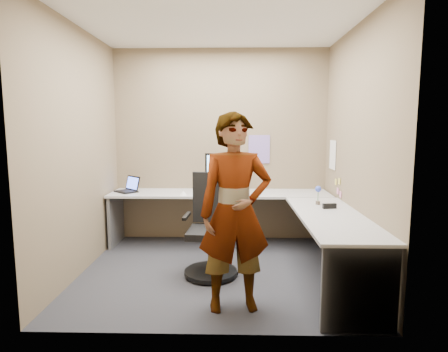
{
  "coord_description": "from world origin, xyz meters",
  "views": [
    {
      "loc": [
        0.19,
        -4.04,
        1.61
      ],
      "look_at": [
        0.08,
        0.25,
        1.05
      ],
      "focal_mm": 30.0,
      "sensor_mm": 36.0,
      "label": 1
    }
  ],
  "objects_px": {
    "desk": "(254,213)",
    "monitor": "(224,168)",
    "office_chair": "(211,234)",
    "person": "(235,213)"
  },
  "relations": [
    {
      "from": "office_chair",
      "to": "person",
      "type": "height_order",
      "value": "person"
    },
    {
      "from": "desk",
      "to": "person",
      "type": "bearing_deg",
      "value": -100.73
    },
    {
      "from": "person",
      "to": "monitor",
      "type": "bearing_deg",
      "value": 85.3
    },
    {
      "from": "desk",
      "to": "monitor",
      "type": "distance_m",
      "value": 0.84
    },
    {
      "from": "person",
      "to": "desk",
      "type": "bearing_deg",
      "value": 69.86
    },
    {
      "from": "desk",
      "to": "office_chair",
      "type": "distance_m",
      "value": 0.68
    },
    {
      "from": "office_chair",
      "to": "desk",
      "type": "bearing_deg",
      "value": 46.76
    },
    {
      "from": "person",
      "to": "office_chair",
      "type": "bearing_deg",
      "value": 98.7
    },
    {
      "from": "desk",
      "to": "monitor",
      "type": "relative_size",
      "value": 5.96
    },
    {
      "from": "monitor",
      "to": "person",
      "type": "xyz_separation_m",
      "value": [
        0.15,
        -1.81,
        -0.2
      ]
    }
  ]
}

